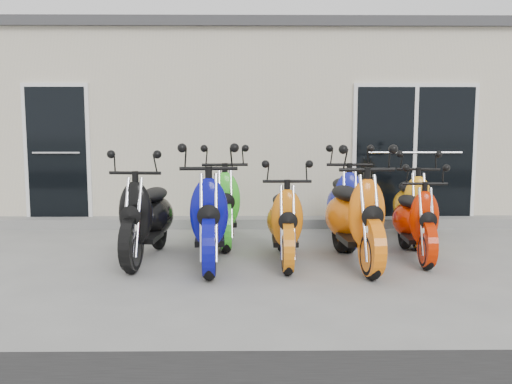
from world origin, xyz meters
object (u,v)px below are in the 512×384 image
scooter_front_orange_a (285,210)px  scooter_front_red (416,210)px  scooter_front_orange_b (355,204)px  scooter_back_blue (345,193)px  scooter_front_blue (210,203)px  scooter_back_green (224,193)px  scooter_back_yellow (412,195)px  scooter_front_black (146,205)px

scooter_front_orange_a → scooter_front_red: (1.64, 0.18, -0.03)m
scooter_front_orange_b → scooter_back_blue: 1.27m
scooter_front_red → scooter_front_blue: bearing=-171.9°
scooter_front_orange_b → scooter_back_blue: size_ratio=1.04×
scooter_front_red → scooter_back_green: scooter_back_green is taller
scooter_front_orange_b → scooter_back_yellow: size_ratio=1.11×
scooter_front_orange_a → scooter_back_green: bearing=124.5°
scooter_front_orange_b → scooter_front_orange_a: bearing=166.7°
scooter_front_red → scooter_front_black: bearing=-177.1°
scooter_front_black → scooter_back_blue: size_ratio=0.99×
scooter_back_green → scooter_back_blue: 1.71m
scooter_front_blue → scooter_back_green: scooter_front_blue is taller
scooter_front_orange_a → scooter_back_yellow: bearing=32.6°
scooter_front_blue → scooter_back_blue: bearing=31.4°
scooter_front_orange_b → scooter_front_red: size_ratio=1.20×
scooter_front_black → scooter_front_orange_a: scooter_front_black is taller
scooter_back_green → scooter_back_yellow: (2.68, 0.06, -0.04)m
scooter_front_orange_a → scooter_front_red: size_ratio=1.05×
scooter_back_blue → scooter_back_yellow: scooter_back_blue is taller
scooter_front_red → scooter_back_yellow: 1.06m
scooter_front_orange_a → scooter_front_orange_b: scooter_front_orange_b is taller
scooter_front_orange_b → scooter_back_yellow: scooter_front_orange_b is taller
scooter_back_blue → scooter_back_yellow: 0.97m
scooter_front_black → scooter_back_blue: 2.81m
scooter_back_blue → scooter_back_yellow: size_ratio=1.06×
scooter_front_black → scooter_back_blue: bearing=26.6°
scooter_front_orange_b → scooter_front_red: scooter_front_orange_b is taller
scooter_front_red → scooter_front_orange_b: bearing=-158.4°
scooter_front_blue → scooter_front_orange_b: (1.72, -0.02, -0.01)m
scooter_front_blue → scooter_back_blue: 2.21m
scooter_front_orange_a → scooter_front_orange_b: 0.84m
scooter_front_red → scooter_back_blue: scooter_back_blue is taller
scooter_front_red → scooter_back_green: size_ratio=0.87×
scooter_front_black → scooter_back_green: 1.37m
scooter_front_blue → scooter_front_orange_b: size_ratio=1.01×
scooter_front_orange_a → scooter_front_orange_b: (0.83, -0.11, 0.09)m
scooter_back_blue → scooter_front_orange_a: bearing=-125.4°
scooter_front_black → scooter_front_blue: scooter_front_blue is taller
scooter_front_orange_b → scooter_back_blue: scooter_front_orange_b is taller
scooter_back_green → scooter_back_yellow: scooter_back_green is taller
scooter_front_orange_b → scooter_back_yellow: 1.70m
scooter_front_orange_b → scooter_back_green: scooter_front_orange_b is taller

